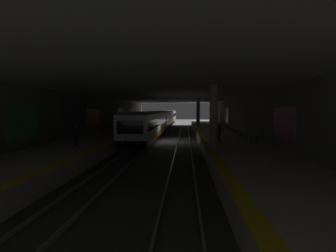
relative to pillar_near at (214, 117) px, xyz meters
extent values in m
plane|color=#42423F|center=(10.42, 4.35, -3.33)|extent=(120.00, 120.00, 0.00)
cube|color=gray|center=(10.42, 1.43, -3.25)|extent=(60.00, 0.09, 0.16)
cube|color=gray|center=(10.42, 2.87, -3.25)|extent=(60.00, 0.09, 0.16)
cube|color=gray|center=(10.42, 5.83, -3.25)|extent=(60.00, 0.09, 0.16)
cube|color=gray|center=(10.42, 7.27, -3.25)|extent=(60.00, 0.09, 0.16)
cube|color=beige|center=(10.42, -2.20, -2.80)|extent=(60.00, 5.30, 1.05)
cube|color=yellow|center=(10.42, 0.15, -2.27)|extent=(60.00, 0.60, 0.01)
cube|color=beige|center=(10.42, 10.90, -2.80)|extent=(60.00, 5.30, 1.05)
cube|color=yellow|center=(10.42, 8.55, -2.27)|extent=(60.00, 0.60, 0.01)
cube|color=slate|center=(10.42, -5.10, -0.53)|extent=(60.00, 0.50, 5.60)
cube|color=#BF4C8C|center=(0.12, -4.82, -0.38)|extent=(3.29, 0.06, 2.13)
cube|color=#4CA566|center=(20.21, -4.82, -0.38)|extent=(2.41, 0.06, 2.45)
cube|color=slate|center=(10.42, 13.80, -0.53)|extent=(60.00, 0.50, 5.60)
cube|color=#4CA566|center=(-0.79, 13.52, -0.38)|extent=(3.01, 0.06, 2.37)
cube|color=orange|center=(10.55, 13.52, -0.38)|extent=(3.57, 0.06, 2.01)
cube|color=gold|center=(21.76, 13.52, -0.38)|extent=(2.69, 0.06, 2.42)
cube|color=#BF4C8C|center=(30.88, 13.52, -0.38)|extent=(3.05, 0.06, 2.55)
cube|color=beige|center=(10.42, 4.35, 2.47)|extent=(60.00, 19.40, 0.40)
cylinder|color=gray|center=(0.00, 0.00, 0.00)|extent=(0.56, 0.56, 4.55)
cylinder|color=gray|center=(18.57, 0.00, 0.00)|extent=(0.56, 0.56, 4.55)
cube|color=silver|center=(10.70, 6.55, -1.27)|extent=(17.24, 2.80, 2.70)
cube|color=#B27F0F|center=(10.70, 6.55, -2.33)|extent=(17.24, 2.82, 0.56)
cube|color=black|center=(10.70, 6.55, -0.92)|extent=(15.86, 2.83, 0.90)
cube|color=#47474C|center=(10.70, 6.55, 0.21)|extent=(16.89, 2.58, 0.24)
cube|color=black|center=(5.96, 6.55, -2.79)|extent=(2.20, 1.64, 0.76)
cube|color=black|center=(15.44, 6.55, -2.79)|extent=(2.20, 1.64, 0.76)
cube|color=black|center=(2.06, 6.55, -0.92)|extent=(0.04, 2.24, 1.10)
cylinder|color=silver|center=(2.06, 5.90, -2.27)|extent=(0.04, 0.24, 0.24)
cylinder|color=silver|center=(2.06, 7.20, -2.27)|extent=(0.04, 0.24, 0.24)
cube|color=silver|center=(28.54, 6.55, -1.27)|extent=(17.24, 2.80, 2.70)
cube|color=#B27F0F|center=(28.54, 6.55, -2.33)|extent=(17.24, 2.82, 0.56)
cube|color=black|center=(28.54, 6.55, -0.92)|extent=(15.86, 2.83, 0.90)
cube|color=#47474C|center=(28.54, 6.55, 0.21)|extent=(16.89, 2.58, 0.24)
cube|color=black|center=(23.80, 6.55, -2.79)|extent=(2.20, 1.64, 0.76)
cube|color=black|center=(33.28, 6.55, -2.79)|extent=(2.20, 1.64, 0.76)
cube|color=silver|center=(46.37, 6.55, -1.27)|extent=(17.24, 2.80, 2.70)
cube|color=#B27F0F|center=(46.37, 6.55, -2.33)|extent=(17.24, 2.82, 0.56)
cube|color=black|center=(46.37, 6.55, -0.92)|extent=(15.86, 2.83, 0.90)
cube|color=#47474C|center=(46.37, 6.55, 0.21)|extent=(16.89, 2.58, 0.24)
cube|color=black|center=(41.63, 6.55, -2.79)|extent=(2.20, 1.64, 0.76)
cube|color=black|center=(51.11, 6.55, -2.79)|extent=(2.20, 1.64, 0.76)
cylinder|color=#262628|center=(3.52, -4.10, -2.07)|extent=(0.08, 0.08, 0.42)
cylinder|color=#262628|center=(4.88, -4.10, -2.07)|extent=(0.08, 0.08, 0.42)
cube|color=gray|center=(4.20, -4.10, -1.82)|extent=(1.70, 0.44, 0.08)
cube|color=gray|center=(4.20, -4.32, -1.62)|extent=(1.70, 0.06, 0.40)
cylinder|color=#262628|center=(7.33, -4.10, -2.07)|extent=(0.08, 0.08, 0.42)
cylinder|color=#262628|center=(8.69, -4.10, -2.07)|extent=(0.08, 0.08, 0.42)
cube|color=gray|center=(8.01, -4.10, -1.82)|extent=(1.70, 0.44, 0.08)
cube|color=gray|center=(8.01, -4.32, -1.62)|extent=(1.70, 0.06, 0.40)
cylinder|color=#262628|center=(25.52, -4.10, -2.07)|extent=(0.08, 0.08, 0.42)
cylinder|color=#262628|center=(26.88, -4.10, -2.07)|extent=(0.08, 0.08, 0.42)
cube|color=gray|center=(26.20, -4.10, -1.82)|extent=(1.70, 0.44, 0.08)
cube|color=gray|center=(26.20, -4.32, -1.62)|extent=(1.70, 0.06, 0.40)
cylinder|color=#262628|center=(8.07, 12.80, -2.07)|extent=(0.08, 0.08, 0.42)
cylinder|color=#262628|center=(9.43, 12.80, -2.07)|extent=(0.08, 0.08, 0.42)
cube|color=gray|center=(8.75, 12.80, -1.82)|extent=(1.70, 0.44, 0.08)
cube|color=gray|center=(8.75, 13.02, -1.62)|extent=(1.70, 0.06, 0.40)
cylinder|color=#262628|center=(19.59, 12.80, -2.07)|extent=(0.08, 0.08, 0.42)
cylinder|color=#262628|center=(20.95, 12.80, -2.07)|extent=(0.08, 0.08, 0.42)
cube|color=gray|center=(20.27, 12.80, -1.82)|extent=(1.70, 0.44, 0.08)
cube|color=gray|center=(20.27, 13.02, -1.62)|extent=(1.70, 0.06, 0.40)
cylinder|color=#262628|center=(25.67, 12.80, -2.07)|extent=(0.08, 0.08, 0.42)
cylinder|color=#262628|center=(27.03, 12.80, -2.07)|extent=(0.08, 0.08, 0.42)
cube|color=gray|center=(26.35, 12.80, -1.82)|extent=(1.70, 0.44, 0.08)
cube|color=gray|center=(26.35, 13.02, -1.62)|extent=(1.70, 0.06, 0.40)
cylinder|color=black|center=(0.13, 10.23, -1.85)|extent=(0.16, 0.16, 0.85)
cylinder|color=black|center=(0.33, 10.23, -1.85)|extent=(0.16, 0.16, 0.85)
cube|color=#333338|center=(0.23, 10.23, -1.13)|extent=(0.36, 0.22, 0.60)
cylinder|color=#333338|center=(-0.02, 10.23, -1.18)|extent=(0.10, 0.10, 0.57)
cylinder|color=#333338|center=(0.48, 10.23, -1.18)|extent=(0.10, 0.10, 0.57)
sphere|color=tan|center=(0.23, 10.23, -0.71)|extent=(0.23, 0.23, 0.23)
cylinder|color=#353535|center=(3.87, -1.05, -1.84)|extent=(0.16, 0.16, 0.87)
cylinder|color=#353535|center=(4.07, -1.05, -1.84)|extent=(0.16, 0.16, 0.87)
cube|color=#333338|center=(3.97, -1.05, -1.09)|extent=(0.36, 0.22, 0.62)
cylinder|color=#333338|center=(3.72, -1.05, -1.14)|extent=(0.10, 0.10, 0.59)
cylinder|color=#333338|center=(4.22, -1.05, -1.14)|extent=(0.10, 0.10, 0.59)
sphere|color=tan|center=(3.97, -1.05, -0.67)|extent=(0.24, 0.24, 0.24)
cube|color=maroon|center=(11.71, 12.63, -1.92)|extent=(0.42, 0.28, 0.70)
cylinder|color=#333333|center=(11.71, 12.63, -1.42)|extent=(0.02, 0.02, 0.30)
cube|color=#1E512D|center=(13.93, -2.86, -2.08)|extent=(0.30, 0.20, 0.40)
cylinder|color=#595B5E|center=(4.13, 12.15, -1.85)|extent=(0.44, 0.44, 0.85)
camera|label=1|loc=(-15.11, 1.96, 0.54)|focal=22.68mm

